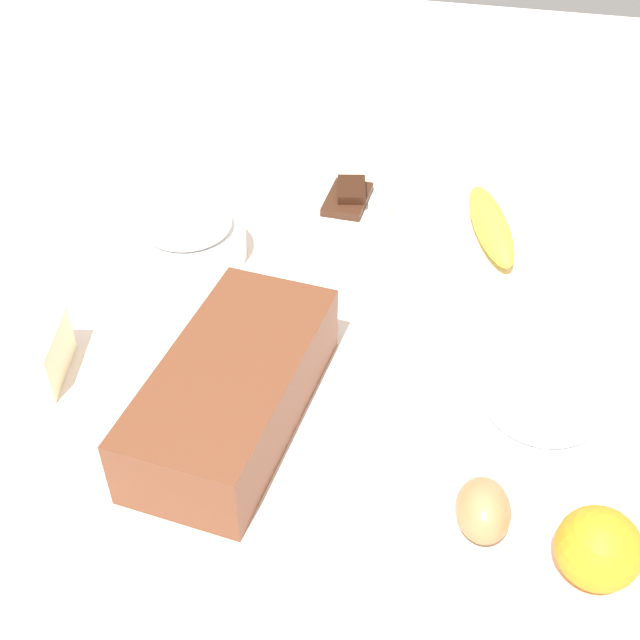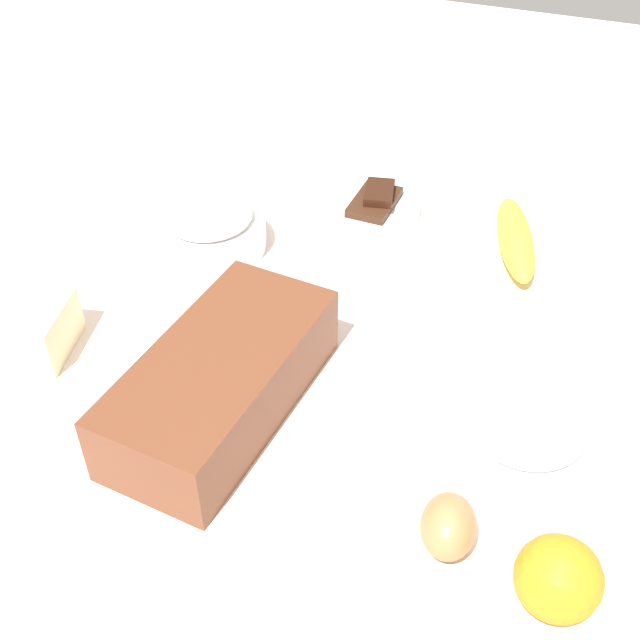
{
  "view_description": "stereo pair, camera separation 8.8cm",
  "coord_description": "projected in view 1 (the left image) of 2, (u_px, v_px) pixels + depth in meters",
  "views": [
    {
      "loc": [
        -0.66,
        -0.16,
        0.61
      ],
      "look_at": [
        0.0,
        0.0,
        0.04
      ],
      "focal_mm": 44.53,
      "sensor_mm": 36.0,
      "label": 1
    },
    {
      "loc": [
        -0.63,
        -0.24,
        0.61
      ],
      "look_at": [
        0.0,
        0.0,
        0.04
      ],
      "focal_mm": 44.53,
      "sensor_mm": 36.0,
      "label": 2
    }
  ],
  "objects": [
    {
      "name": "ground_plane",
      "position": [
        320.0,
        353.0,
        0.92
      ],
      "size": [
        2.4,
        2.4,
        0.02
      ],
      "primitive_type": "cube",
      "color": "beige"
    },
    {
      "name": "loaf_pan",
      "position": [
        234.0,
        388.0,
        0.8
      ],
      "size": [
        0.29,
        0.16,
        0.08
      ],
      "rotation": [
        0.0,
        0.0,
        -0.09
      ],
      "color": "brown",
      "rests_on": "ground_plane"
    },
    {
      "name": "flour_bowl",
      "position": [
        188.0,
        235.0,
        1.02
      ],
      "size": [
        0.15,
        0.15,
        0.07
      ],
      "color": "white",
      "rests_on": "ground_plane"
    },
    {
      "name": "sugar_bowl",
      "position": [
        538.0,
        417.0,
        0.78
      ],
      "size": [
        0.15,
        0.15,
        0.07
      ],
      "color": "white",
      "rests_on": "ground_plane"
    },
    {
      "name": "banana",
      "position": [
        491.0,
        225.0,
        1.07
      ],
      "size": [
        0.19,
        0.1,
        0.04
      ],
      "primitive_type": "ellipsoid",
      "rotation": [
        0.0,
        0.0,
        3.44
      ],
      "color": "yellow",
      "rests_on": "ground_plane"
    },
    {
      "name": "orange_fruit",
      "position": [
        598.0,
        549.0,
        0.66
      ],
      "size": [
        0.07,
        0.07,
        0.07
      ],
      "primitive_type": "sphere",
      "color": "orange",
      "rests_on": "ground_plane"
    },
    {
      "name": "butter_block",
      "position": [
        32.0,
        354.0,
        0.86
      ],
      "size": [
        0.1,
        0.08,
        0.06
      ],
      "primitive_type": "cube",
      "rotation": [
        0.0,
        0.0,
        0.22
      ],
      "color": "#F4EDB2",
      "rests_on": "ground_plane"
    },
    {
      "name": "egg_near_butter",
      "position": [
        483.0,
        510.0,
        0.71
      ],
      "size": [
        0.07,
        0.06,
        0.05
      ],
      "primitive_type": "ellipsoid",
      "rotation": [
        0.0,
        1.57,
        3.32
      ],
      "color": "#A87144",
      "rests_on": "ground_plane"
    },
    {
      "name": "chocolate_plate",
      "position": [
        348.0,
        202.0,
        1.13
      ],
      "size": [
        0.13,
        0.13,
        0.03
      ],
      "color": "white",
      "rests_on": "ground_plane"
    }
  ]
}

